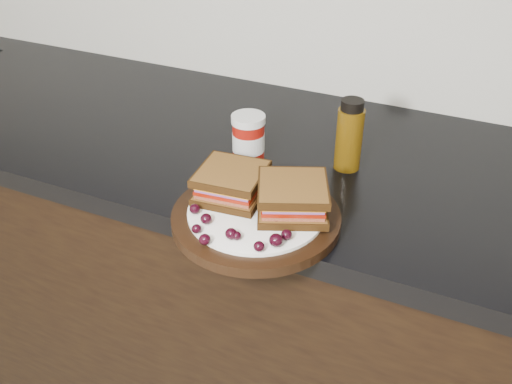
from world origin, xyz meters
TOP-DOWN VIEW (x-y plane):
  - base_cabinets at (0.00, 1.70)m, footprint 3.96×0.58m
  - countertop at (0.00, 1.70)m, footprint 3.98×0.60m
  - plate at (0.21, 1.45)m, footprint 0.28×0.28m
  - sandwich_left at (0.16, 1.47)m, footprint 0.12×0.12m
  - sandwich_right at (0.27, 1.47)m, footprint 0.15×0.15m
  - grape_0 at (0.13, 1.40)m, footprint 0.02×0.02m
  - grape_1 at (0.15, 1.38)m, footprint 0.02×0.02m
  - grape_2 at (0.15, 1.36)m, footprint 0.02×0.02m
  - grape_3 at (0.18, 1.34)m, footprint 0.02×0.02m
  - grape_4 at (0.21, 1.37)m, footprint 0.02×0.02m
  - grape_5 at (0.22, 1.37)m, footprint 0.01×0.01m
  - grape_6 at (0.26, 1.36)m, footprint 0.02×0.02m
  - grape_7 at (0.28, 1.38)m, footprint 0.02×0.02m
  - grape_8 at (0.29, 1.40)m, footprint 0.02×0.02m
  - grape_9 at (0.26, 1.43)m, footprint 0.02×0.02m
  - grape_10 at (0.29, 1.46)m, footprint 0.02×0.02m
  - grape_11 at (0.26, 1.48)m, footprint 0.02×0.02m
  - grape_12 at (0.27, 1.51)m, footprint 0.02×0.02m
  - grape_13 at (0.13, 1.50)m, footprint 0.02×0.02m
  - grape_14 at (0.13, 1.46)m, footprint 0.02×0.02m
  - grape_15 at (0.15, 1.45)m, footprint 0.02×0.02m
  - grape_16 at (0.15, 1.50)m, footprint 0.02×0.02m
  - grape_17 at (0.16, 1.47)m, footprint 0.02×0.02m
  - grape_18 at (0.12, 1.45)m, footprint 0.02×0.02m
  - condiment_jar at (0.11, 1.63)m, footprint 0.07×0.07m
  - oil_bottle at (0.30, 1.69)m, footprint 0.06×0.06m

SIDE VIEW (x-z plane):
  - base_cabinets at x=0.00m, z-range 0.00..0.86m
  - countertop at x=0.00m, z-range 0.86..0.90m
  - plate at x=0.21m, z-range 0.90..0.92m
  - grape_5 at x=0.22m, z-range 0.92..0.94m
  - grape_2 at x=0.15m, z-range 0.92..0.94m
  - grape_6 at x=0.26m, z-range 0.92..0.94m
  - grape_14 at x=0.13m, z-range 0.92..0.94m
  - grape_16 at x=0.15m, z-range 0.92..0.94m
  - grape_11 at x=0.26m, z-range 0.92..0.94m
  - grape_8 at x=0.29m, z-range 0.92..0.94m
  - grape_0 at x=0.13m, z-range 0.92..0.94m
  - grape_3 at x=0.18m, z-range 0.92..0.94m
  - grape_12 at x=0.27m, z-range 0.92..0.94m
  - grape_1 at x=0.15m, z-range 0.92..0.94m
  - grape_15 at x=0.15m, z-range 0.92..0.94m
  - grape_4 at x=0.21m, z-range 0.92..0.94m
  - grape_10 at x=0.29m, z-range 0.92..0.94m
  - grape_9 at x=0.26m, z-range 0.92..0.94m
  - grape_17 at x=0.16m, z-range 0.92..0.94m
  - grape_13 at x=0.13m, z-range 0.92..0.94m
  - grape_18 at x=0.12m, z-range 0.92..0.94m
  - grape_7 at x=0.28m, z-range 0.92..0.94m
  - condiment_jar at x=0.11m, z-range 0.90..1.00m
  - sandwich_left at x=0.16m, z-range 0.92..0.97m
  - sandwich_right at x=0.27m, z-range 0.92..0.98m
  - oil_bottle at x=0.30m, z-range 0.90..1.04m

